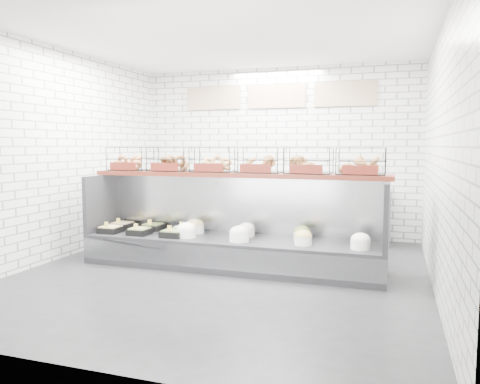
% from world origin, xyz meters
% --- Properties ---
extents(ground, '(5.50, 5.50, 0.00)m').
position_xyz_m(ground, '(0.00, 0.00, 0.00)').
color(ground, black).
rests_on(ground, ground).
extents(room_shell, '(5.02, 5.51, 3.01)m').
position_xyz_m(room_shell, '(0.00, 0.60, 2.06)').
color(room_shell, silver).
rests_on(room_shell, ground).
extents(display_case, '(4.00, 0.90, 1.20)m').
position_xyz_m(display_case, '(-0.02, 0.34, 0.33)').
color(display_case, black).
rests_on(display_case, ground).
extents(bagel_shelf, '(4.10, 0.50, 0.40)m').
position_xyz_m(bagel_shelf, '(0.00, 0.52, 1.38)').
color(bagel_shelf, '#47170F').
rests_on(bagel_shelf, display_case).
extents(prep_counter, '(4.00, 0.60, 1.20)m').
position_xyz_m(prep_counter, '(-0.00, 2.43, 0.47)').
color(prep_counter, '#93969B').
rests_on(prep_counter, ground).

